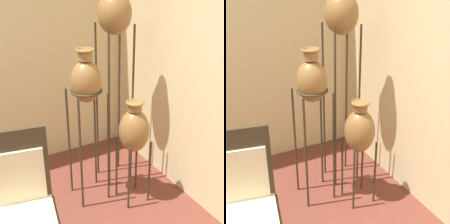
# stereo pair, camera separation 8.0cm
# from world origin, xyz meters

# --- Properties ---
(vase_stand_tall) EXTENTS (0.30, 0.30, 1.98)m
(vase_stand_tall) POSITION_xyz_m (1.47, 1.21, 1.66)
(vase_stand_tall) COLOR #382D1E
(vase_stand_tall) RESTS_ON ground_plane
(vase_stand_medium) EXTENTS (0.29, 0.29, 1.47)m
(vase_stand_medium) POSITION_xyz_m (1.10, 1.06, 1.16)
(vase_stand_medium) COLOR #382D1E
(vase_stand_medium) RESTS_ON ground_plane
(vase_stand_short) EXTENTS (0.28, 0.28, 1.03)m
(vase_stand_short) POSITION_xyz_m (1.44, 0.81, 0.74)
(vase_stand_short) COLOR #382D1E
(vase_stand_short) RESTS_ON ground_plane
(chair) EXTENTS (0.57, 0.52, 1.11)m
(chair) POSITION_xyz_m (0.33, 0.51, 0.63)
(chair) COLOR #382D1E
(chair) RESTS_ON ground_plane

